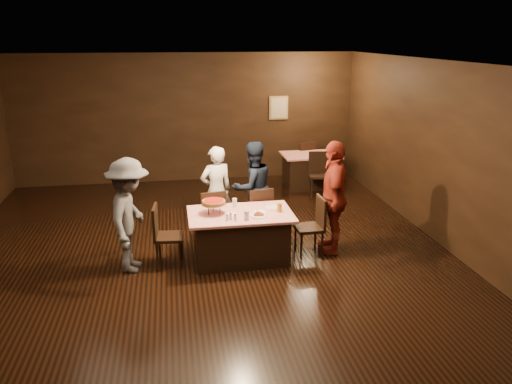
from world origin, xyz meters
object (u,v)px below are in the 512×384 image
Objects in this scene: glass_amber at (279,208)px; diner_navy_hoodie at (253,187)px; chair_end_left at (169,236)px; plate_empty at (273,207)px; chair_far_left at (211,216)px; diner_red_shirt at (333,197)px; glass_back at (235,203)px; chair_back_near at (319,175)px; chair_back_far at (304,160)px; back_table at (310,170)px; diner_grey_knit at (130,216)px; glass_front_left at (246,215)px; chair_far_right at (258,213)px; pizza_stand at (214,202)px; diner_white_jacket at (216,191)px; main_table at (241,236)px; chair_end_right at (309,227)px.

diner_navy_hoodie is at bearing 100.54° from glass_amber.
chair_end_left is 3.80× the size of plate_empty.
chair_far_left is 6.79× the size of glass_amber.
glass_back is at bearing -81.49° from diner_red_shirt.
chair_back_far is (0.00, 1.30, 0.00)m from chair_back_near.
diner_navy_hoodie is at bearing -126.30° from chair_back_near.
back_table is 5.32m from diner_grey_knit.
diner_red_shirt is at bearing -78.63° from diner_grey_knit.
glass_back reaches higher than plate_empty.
diner_red_shirt reaches higher than chair_far_left.
diner_navy_hoodie is at bearing 47.02° from chair_back_far.
chair_far_left is at bearing 141.34° from glass_amber.
chair_end_left is 6.79× the size of glass_front_left.
chair_far_left is 1.00× the size of chair_back_near.
diner_navy_hoodie is at bearing -97.04° from chair_far_right.
chair_far_left is at bearing -37.69° from chair_end_left.
glass_back is at bearing 35.54° from pizza_stand.
chair_far_left is 1.00× the size of chair_end_left.
chair_back_near is at bearing 62.72° from glass_amber.
chair_end_left is 1.90m from diner_navy_hoodie.
chair_end_left reaches higher than glass_amber.
chair_end_left is 0.52× the size of diner_red_shirt.
glass_front_left is (0.31, -1.45, 0.05)m from diner_white_jacket.
chair_far_right is 2.50× the size of pizza_stand.
diner_navy_hoodie reaches higher than plate_empty.
main_table and back_table have the same top height.
chair_far_right is at bearing 71.08° from diner_navy_hoodie.
chair_end_left is at bearing 37.20° from diner_white_jacket.
back_table is 1.37× the size of chair_end_left.
diner_navy_hoodie is 4.31× the size of pizza_stand.
glass_back is at bearing 151.70° from glass_amber.
chair_far_right is 0.58× the size of diner_navy_hoodie.
glass_front_left is at bearing -58.86° from diner_red_shirt.
chair_far_right reaches higher than plate_empty.
chair_far_right reaches higher than glass_front_left.
chair_back_near is 6.79× the size of glass_front_left.
plate_empty is at bearing -114.51° from back_table.
back_table is 0.79× the size of diner_navy_hoodie.
chair_end_right is at bearing -101.33° from chair_back_near.
chair_back_far is 4.52m from glass_back.
chair_end_right reaches higher than glass_amber.
chair_end_left is 1.46m from diner_white_jacket.
plate_empty is (0.81, -1.00, -0.01)m from diner_white_jacket.
chair_end_right is 1.39m from diner_navy_hoodie.
back_table is (2.14, 3.63, 0.00)m from main_table.
diner_grey_knit is (-0.55, -0.07, 0.38)m from chair_end_left.
main_table is at bearing 49.86° from chair_back_far.
diner_grey_knit reaches higher than chair_back_far.
chair_back_far is at bearing 98.17° from chair_back_near.
chair_back_near is at bearing -42.87° from diner_grey_knit.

